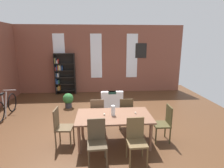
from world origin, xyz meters
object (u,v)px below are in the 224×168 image
dining_chair_far_left (97,113)px  bookshelf_tall (64,74)px  dining_chair_near_right (136,139)px  dining_chair_far_right (126,112)px  dining_chair_head_right (164,122)px  dining_chair_head_left (61,126)px  bicycle_second (6,106)px  dining_chair_near_left (97,140)px  armchair_white (112,101)px  potted_plant_by_shelf (68,100)px  dining_table (114,118)px  vase_on_table (113,110)px

dining_chair_far_left → bookshelf_tall: bearing=112.5°
dining_chair_near_right → dining_chair_far_right: bearing=89.9°
dining_chair_near_right → dining_chair_head_right: 1.16m
dining_chair_near_right → dining_chair_head_left: bearing=156.3°
dining_chair_near_right → bicycle_second: dining_chair_near_right is taller
dining_chair_near_left → armchair_white: bearing=80.3°
dining_chair_near_right → bookshelf_tall: 5.98m
bookshelf_tall → dining_chair_near_left: bearing=-73.3°
dining_chair_head_left → potted_plant_by_shelf: size_ratio=1.66×
dining_chair_near_right → potted_plant_by_shelf: 3.94m
dining_chair_far_left → dining_chair_near_left: same height
dining_chair_head_right → bicycle_second: size_ratio=0.58×
dining_chair_head_left → bookshelf_tall: (-0.75, 4.68, 0.49)m
dining_chair_head_right → dining_chair_head_left: bearing=179.9°
dining_table → bicycle_second: (-3.56, 2.00, -0.33)m
dining_table → vase_on_table: 0.20m
vase_on_table → bicycle_second: 4.10m
dining_chair_far_left → dining_chair_near_left: 1.50m
dining_table → vase_on_table: (-0.02, 0.00, 0.20)m
dining_chair_near_right → bicycle_second: 4.84m
dining_chair_head_left → armchair_white: size_ratio=1.18×
dining_chair_near_left → bookshelf_tall: 5.69m
bookshelf_tall → dining_chair_far_left: bearing=-67.5°
dining_chair_head_right → dining_chair_near_left: (-1.72, -0.75, 0.00)m
vase_on_table → dining_chair_head_right: 1.37m
vase_on_table → dining_chair_head_left: 1.33m
vase_on_table → dining_chair_far_right: (0.43, 0.75, -0.36)m
bookshelf_tall → armchair_white: 3.20m
dining_chair_far_right → dining_chair_near_left: size_ratio=1.00×
dining_chair_far_left → dining_chair_head_left: bearing=-140.0°
dining_table → dining_chair_near_right: (0.41, -0.75, -0.16)m
potted_plant_by_shelf → dining_chair_far_left: bearing=-59.2°
dining_chair_far_left → dining_chair_head_right: same height
dining_chair_far_right → potted_plant_by_shelf: 2.76m
armchair_white → bicycle_second: 3.72m
vase_on_table → bicycle_second: bearing=150.6°
dining_table → potted_plant_by_shelf: size_ratio=3.23×
vase_on_table → potted_plant_by_shelf: size_ratio=0.44×
dining_chair_far_left → dining_chair_far_right: same height
armchair_white → bicycle_second: (-3.69, -0.45, 0.06)m
dining_table → bookshelf_tall: size_ratio=0.94×
bookshelf_tall → dining_chair_head_right: bearing=-54.5°
dining_chair_near_left → armchair_white: 3.25m
bookshelf_tall → potted_plant_by_shelf: bookshelf_tall is taller
dining_chair_head_right → dining_chair_near_left: bearing=-156.5°
dining_chair_far_right → dining_chair_head_right: (0.88, -0.75, 0.00)m
vase_on_table → dining_chair_head_left: bearing=179.8°
dining_chair_near_right → potted_plant_by_shelf: size_ratio=1.66×
potted_plant_by_shelf → dining_chair_near_right: bearing=-60.0°
vase_on_table → bookshelf_tall: bearing=113.4°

